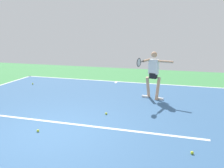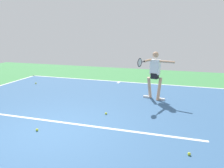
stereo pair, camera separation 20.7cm
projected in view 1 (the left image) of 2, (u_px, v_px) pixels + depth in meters
The scene contains 10 objects.
ground_plane at pixel (51, 134), 5.93m from camera, with size 20.63×20.63×0.00m, color #428E4C.
court_surface at pixel (51, 133), 5.93m from camera, with size 9.93×12.56×0.00m, color #38608E.
court_line_baseline_near at pixel (117, 82), 11.75m from camera, with size 9.93×0.10×0.01m, color white.
court_line_service at pixel (64, 123), 6.58m from camera, with size 7.45×0.10×0.01m, color white.
court_line_centre_mark at pixel (116, 82), 11.57m from camera, with size 0.10×0.30×0.01m, color white.
tennis_player at pixel (153, 72), 8.65m from camera, with size 1.14×1.17×1.74m.
tennis_ball_near_player at pixel (38, 131), 6.01m from camera, with size 0.07×0.07×0.07m, color #CCE033.
tennis_ball_near_service_line at pixel (33, 84), 11.15m from camera, with size 0.07×0.07×0.07m, color #CCE033.
tennis_ball_by_baseline at pixel (106, 114), 7.23m from camera, with size 0.07×0.07×0.07m, color #CCE033.
tennis_ball_by_sideline at pixel (192, 153), 4.94m from camera, with size 0.07×0.07×0.07m, color #CCE033.
Camera 1 is at (-2.97, 4.87, 2.51)m, focal length 38.66 mm.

